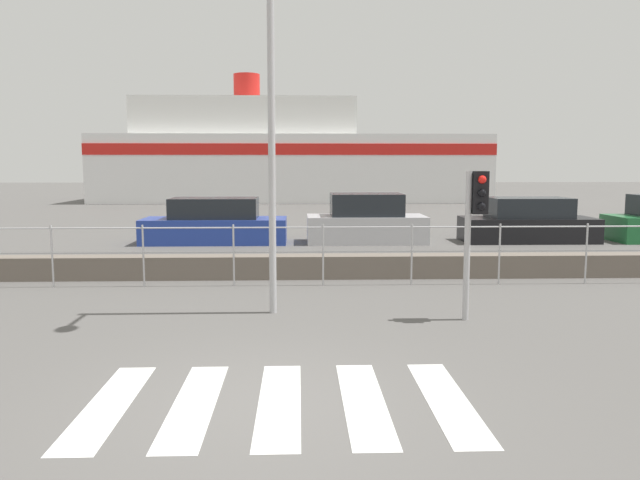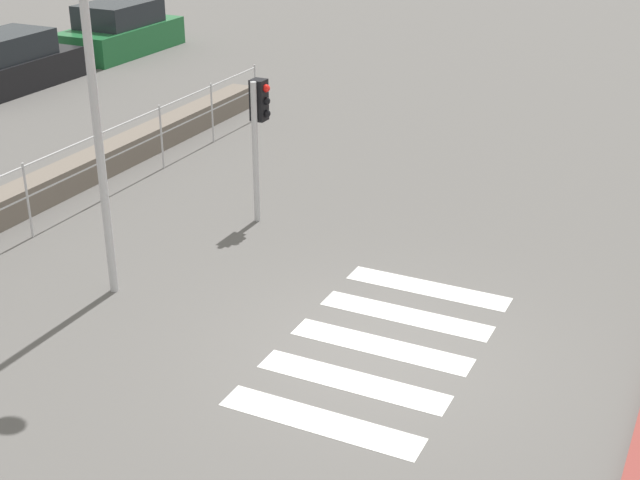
# 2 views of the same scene
# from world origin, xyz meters

# --- Properties ---
(ground_plane) EXTENTS (160.00, 160.00, 0.00)m
(ground_plane) POSITION_xyz_m (0.00, 0.00, 0.00)
(ground_plane) COLOR #565451
(crosswalk) EXTENTS (4.05, 2.40, 0.01)m
(crosswalk) POSITION_xyz_m (0.21, 0.00, 0.00)
(crosswalk) COLOR silver
(crosswalk) RESTS_ON ground_plane
(traffic_light_far) EXTENTS (0.34, 0.32, 2.41)m
(traffic_light_far) POSITION_xyz_m (3.24, 3.46, 1.77)
(traffic_light_far) COLOR #B2B2B5
(traffic_light_far) RESTS_ON ground_plane
(streetlamp) EXTENTS (0.32, 1.22, 6.40)m
(streetlamp) POSITION_xyz_m (-0.02, 3.85, 3.95)
(streetlamp) COLOR #B2B2B5
(streetlamp) RESTS_ON ground_plane
(parked_car_black) EXTENTS (4.24, 1.73, 1.44)m
(parked_car_black) POSITION_xyz_m (7.91, 13.61, 0.61)
(parked_car_black) COLOR black
(parked_car_black) RESTS_ON ground_plane
(parked_car_green) EXTENTS (4.08, 1.87, 1.52)m
(parked_car_green) POSITION_xyz_m (12.76, 13.61, 0.65)
(parked_car_green) COLOR #1E6633
(parked_car_green) RESTS_ON ground_plane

